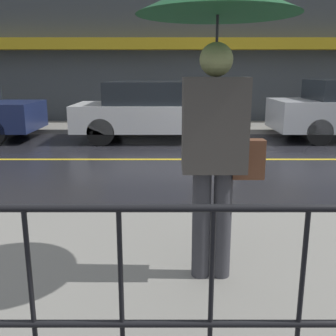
# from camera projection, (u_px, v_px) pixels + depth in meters

# --- Properties ---
(ground_plane) EXTENTS (80.00, 80.00, 0.00)m
(ground_plane) POSITION_uv_depth(u_px,v_px,m) (259.00, 159.00, 8.03)
(ground_plane) COLOR black
(sidewalk_far) EXTENTS (28.00, 2.07, 0.13)m
(sidewalk_far) POSITION_uv_depth(u_px,v_px,m) (228.00, 127.00, 12.28)
(sidewalk_far) COLOR gray
(sidewalk_far) RESTS_ON ground_plane
(lane_marking) EXTENTS (25.20, 0.12, 0.01)m
(lane_marking) POSITION_uv_depth(u_px,v_px,m) (259.00, 159.00, 8.03)
(lane_marking) COLOR gold
(lane_marking) RESTS_ON ground_plane
(building_storefront) EXTENTS (28.00, 0.85, 5.73)m
(building_storefront) POSITION_uv_depth(u_px,v_px,m) (226.00, 37.00, 12.74)
(building_storefront) COLOR #383D42
(building_storefront) RESTS_ON ground_plane
(pedestrian) EXTENTS (1.15, 1.15, 2.26)m
(pedestrian) POSITION_uv_depth(u_px,v_px,m) (218.00, 45.00, 2.79)
(pedestrian) COLOR #333338
(pedestrian) RESTS_ON sidewalk_near
(car_white) EXTENTS (4.05, 1.89, 1.50)m
(car_white) POSITION_uv_depth(u_px,v_px,m) (153.00, 111.00, 10.17)
(car_white) COLOR silver
(car_white) RESTS_ON ground_plane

